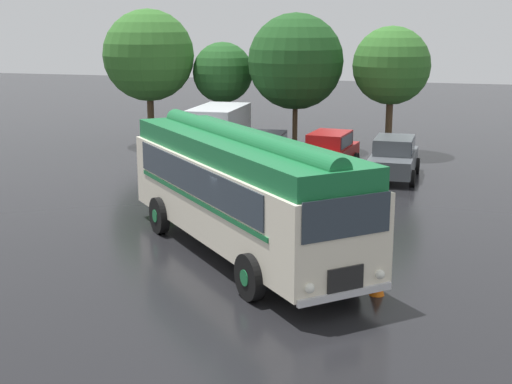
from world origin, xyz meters
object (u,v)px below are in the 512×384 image
object	(u,v)px
vintage_bus	(241,187)
box_van	(214,134)
traffic_cone	(377,284)
car_near_left	(265,152)
car_mid_left	(329,152)
car_mid_right	(393,157)

from	to	relation	value
vintage_bus	box_van	world-z (taller)	vintage_bus
vintage_bus	traffic_cone	bearing A→B (deg)	-26.92
vintage_bus	car_near_left	xyz separation A→B (m)	(-2.31, 10.72, -1.05)
car_near_left	traffic_cone	size ratio (longest dim) A/B	7.82
vintage_bus	box_van	xyz separation A→B (m)	(-4.93, 11.76, -0.53)
car_mid_left	vintage_bus	bearing A→B (deg)	-91.23
vintage_bus	traffic_cone	distance (m)	4.73
car_mid_left	box_van	distance (m)	5.21
vintage_bus	car_near_left	bearing A→B (deg)	102.15
vintage_bus	box_van	distance (m)	12.77
car_near_left	car_mid_right	world-z (taller)	same
car_mid_left	car_mid_right	size ratio (longest dim) A/B	1.03
vintage_bus	traffic_cone	world-z (taller)	vintage_bus
vintage_bus	car_near_left	world-z (taller)	vintage_bus
vintage_bus	box_van	bearing A→B (deg)	112.75
box_van	traffic_cone	size ratio (longest dim) A/B	10.62
car_mid_left	car_mid_right	distance (m)	2.83
vintage_bus	box_van	size ratio (longest dim) A/B	1.54
vintage_bus	car_mid_left	world-z (taller)	vintage_bus
car_mid_left	traffic_cone	distance (m)	14.20
car_mid_right	box_van	distance (m)	8.01
car_near_left	car_mid_right	distance (m)	5.35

